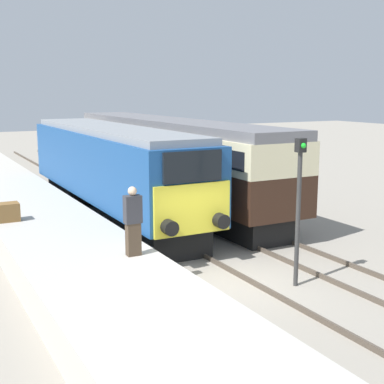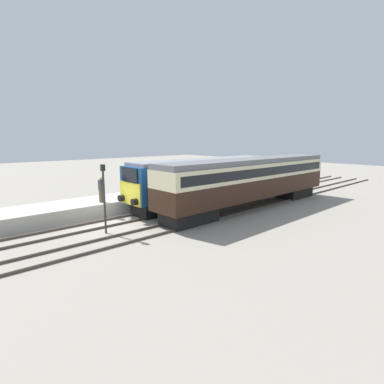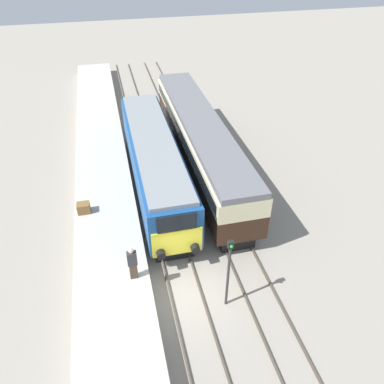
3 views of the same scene
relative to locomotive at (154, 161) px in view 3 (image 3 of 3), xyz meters
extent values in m
plane|color=gray|center=(0.00, -8.75, -2.11)|extent=(120.00, 120.00, 0.00)
cube|color=#B7B2A8|center=(-3.30, -0.75, -1.63)|extent=(3.50, 50.00, 0.95)
cube|color=#4C4238|center=(-0.72, -3.75, -2.04)|extent=(0.07, 60.00, 0.14)
cube|color=#4C4238|center=(0.72, -3.75, -2.04)|extent=(0.07, 60.00, 0.14)
cube|color=#4C4238|center=(2.68, -3.75, -2.04)|extent=(0.07, 60.00, 0.14)
cube|color=#4C4238|center=(4.12, -3.75, -2.04)|extent=(0.07, 60.00, 0.14)
cube|color=black|center=(0.00, -4.52, -1.61)|extent=(2.03, 4.00, 1.00)
cube|color=black|center=(0.00, 4.60, -1.61)|extent=(2.03, 4.00, 1.00)
cube|color=navy|center=(0.00, 0.04, 0.15)|extent=(2.70, 14.11, 2.51)
cube|color=yellow|center=(0.00, -7.06, -0.35)|extent=(2.48, 0.10, 1.51)
cube|color=black|center=(0.00, -7.06, 0.90)|extent=(1.89, 0.10, 0.91)
cube|color=gray|center=(0.00, 0.04, 1.53)|extent=(2.38, 13.55, 0.24)
cylinder|color=black|center=(-0.85, -7.27, -0.76)|extent=(0.44, 0.35, 0.44)
cylinder|color=black|center=(0.85, -7.27, -0.76)|extent=(0.44, 0.35, 0.44)
cube|color=black|center=(3.40, -4.82, -1.63)|extent=(1.89, 3.60, 0.95)
cube|color=black|center=(3.40, 8.39, -1.63)|extent=(1.89, 3.60, 0.95)
cube|color=#331E14|center=(3.40, 1.78, -0.44)|extent=(2.70, 17.61, 1.44)
cube|color=beige|center=(3.40, 1.78, 0.85)|extent=(2.71, 17.61, 1.13)
cube|color=black|center=(3.40, 1.78, 0.85)|extent=(2.75, 16.90, 0.62)
cube|color=slate|center=(3.40, 1.78, 1.59)|extent=(2.48, 17.61, 0.36)
cube|color=#473828|center=(-2.25, -8.01, -0.72)|extent=(0.36, 0.24, 0.86)
cube|color=#333338|center=(-2.25, -8.01, 0.07)|extent=(0.44, 0.26, 0.72)
sphere|color=beige|center=(-2.25, -8.01, 0.54)|extent=(0.23, 0.23, 0.23)
cylinder|color=#333333|center=(1.70, -9.74, -0.31)|extent=(0.12, 0.12, 3.60)
cube|color=black|center=(1.70, -9.74, 1.67)|extent=(0.24, 0.20, 0.36)
sphere|color=green|center=(1.70, -9.85, 1.67)|extent=(0.14, 0.14, 0.14)
cube|color=brown|center=(-4.48, -2.61, -0.86)|extent=(0.70, 0.56, 0.60)
camera|label=1|loc=(-7.18, -20.47, 3.04)|focal=50.00mm
camera|label=2|loc=(17.26, -17.27, 3.25)|focal=28.00mm
camera|label=3|loc=(-2.35, -19.97, 12.34)|focal=35.00mm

